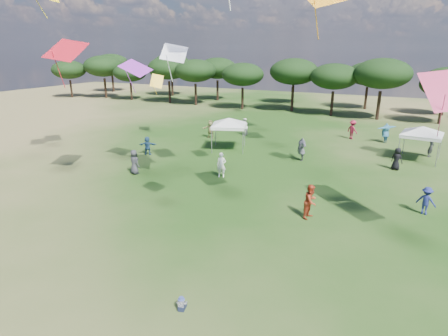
{
  "coord_description": "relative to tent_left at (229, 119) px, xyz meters",
  "views": [
    {
      "loc": [
        6.78,
        -6.79,
        8.72
      ],
      "look_at": [
        0.44,
        6.0,
        4.12
      ],
      "focal_mm": 30.0,
      "sensor_mm": 36.0,
      "label": 1
    }
  ],
  "objects": [
    {
      "name": "tent_left",
      "position": [
        0.0,
        0.0,
        0.0
      ],
      "size": [
        5.46,
        5.46,
        3.16
      ],
      "rotation": [
        0.0,
        0.0,
        0.35
      ],
      "color": "gray",
      "rests_on": "ground"
    },
    {
      "name": "tent_right",
      "position": [
        15.28,
        3.88,
        -0.07
      ],
      "size": [
        5.86,
        5.86,
        3.08
      ],
      "rotation": [
        0.0,
        0.0,
        -0.12
      ],
      "color": "gray",
      "rests_on": "ground"
    },
    {
      "name": "festival_crowd",
      "position": [
        7.43,
        0.73,
        -1.83
      ],
      "size": [
        29.42,
        21.46,
        1.9
      ],
      "color": "white",
      "rests_on": "ground"
    },
    {
      "name": "tree_line",
      "position": [
        9.69,
        24.84,
        2.69
      ],
      "size": [
        108.78,
        17.63,
        7.77
      ],
      "color": "black",
      "rests_on": "ground"
    },
    {
      "name": "toddler",
      "position": [
        7.92,
        -20.24,
        -2.5
      ],
      "size": [
        0.38,
        0.41,
        0.52
      ],
      "rotation": [
        0.0,
        0.0,
        0.26
      ],
      "color": "#161D32",
      "rests_on": "ground"
    }
  ]
}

